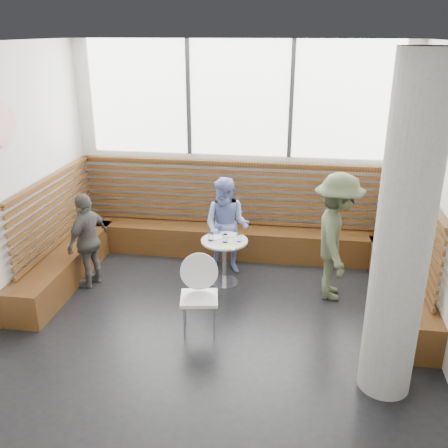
# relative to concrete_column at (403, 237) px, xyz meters

# --- Properties ---
(room) EXTENTS (5.00, 5.00, 3.20)m
(room) POSITION_rel_concrete_column_xyz_m (-1.85, 0.60, 0.00)
(room) COLOR silver
(room) RESTS_ON ground
(booth) EXTENTS (5.00, 2.50, 1.44)m
(booth) POSITION_rel_concrete_column_xyz_m (-1.85, 2.37, -1.19)
(booth) COLOR #492B12
(booth) RESTS_ON ground
(concrete_column) EXTENTS (0.50, 0.50, 3.20)m
(concrete_column) POSITION_rel_concrete_column_xyz_m (0.00, 0.00, 0.00)
(concrete_column) COLOR gray
(concrete_column) RESTS_ON ground
(wall_art) EXTENTS (0.03, 0.50, 0.50)m
(wall_art) POSITION_rel_concrete_column_xyz_m (-4.31, 1.00, 0.70)
(wall_art) COLOR white
(wall_art) RESTS_ON room
(cafe_table) EXTENTS (0.63, 0.63, 0.65)m
(cafe_table) POSITION_rel_concrete_column_xyz_m (-1.89, 1.89, -1.13)
(cafe_table) COLOR silver
(cafe_table) RESTS_ON ground
(cafe_chair) EXTENTS (0.44, 0.43, 0.92)m
(cafe_chair) POSITION_rel_concrete_column_xyz_m (-1.99, 0.71, -1.06)
(cafe_chair) COLOR white
(cafe_chair) RESTS_ON ground
(adult_man) EXTENTS (0.63, 1.09, 1.68)m
(adult_man) POSITION_rel_concrete_column_xyz_m (-0.42, 1.75, -0.76)
(adult_man) COLOR #465035
(adult_man) RESTS_ON ground
(child_back) EXTENTS (0.78, 0.66, 1.40)m
(child_back) POSITION_rel_concrete_column_xyz_m (-1.92, 2.28, -0.90)
(child_back) COLOR #7686CC
(child_back) RESTS_ON ground
(child_left) EXTENTS (0.52, 0.83, 1.32)m
(child_left) POSITION_rel_concrete_column_xyz_m (-3.71, 1.59, -0.94)
(child_left) COLOR #53514B
(child_left) RESTS_ON ground
(plate_near) EXTENTS (0.19, 0.19, 0.01)m
(plate_near) POSITION_rel_concrete_column_xyz_m (-2.01, 1.94, -0.94)
(plate_near) COLOR white
(plate_near) RESTS_ON cafe_table
(plate_far) EXTENTS (0.20, 0.20, 0.01)m
(plate_far) POSITION_rel_concrete_column_xyz_m (-1.85, 2.08, -0.94)
(plate_far) COLOR white
(plate_far) RESTS_ON cafe_table
(glass_left) EXTENTS (0.07, 0.07, 0.11)m
(glass_left) POSITION_rel_concrete_column_xyz_m (-2.07, 1.84, -0.89)
(glass_left) COLOR white
(glass_left) RESTS_ON cafe_table
(glass_mid) EXTENTS (0.07, 0.07, 0.11)m
(glass_mid) POSITION_rel_concrete_column_xyz_m (-1.87, 1.82, -0.89)
(glass_mid) COLOR white
(glass_mid) RESTS_ON cafe_table
(glass_right) EXTENTS (0.06, 0.06, 0.10)m
(glass_right) POSITION_rel_concrete_column_xyz_m (-1.69, 1.87, -0.90)
(glass_right) COLOR white
(glass_right) RESTS_ON cafe_table
(menu_card) EXTENTS (0.22, 0.18, 0.00)m
(menu_card) POSITION_rel_concrete_column_xyz_m (-1.79, 1.67, -0.94)
(menu_card) COLOR #A5C64C
(menu_card) RESTS_ON cafe_table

